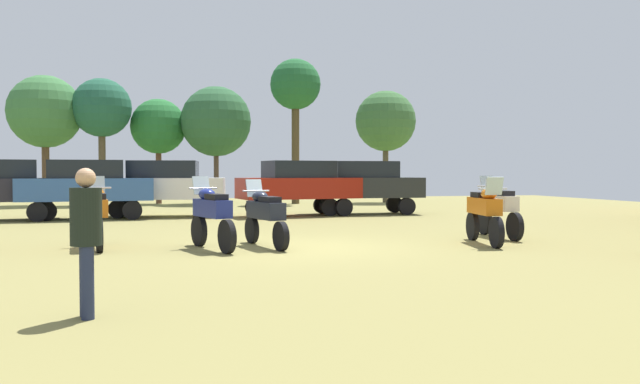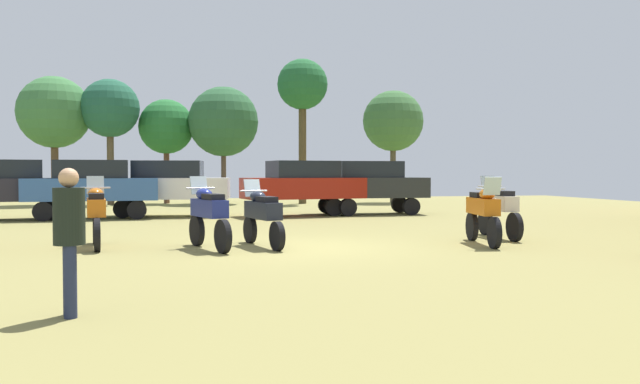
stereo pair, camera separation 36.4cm
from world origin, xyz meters
name	(u,v)px [view 2 (the right image)]	position (x,y,z in m)	size (l,w,h in m)	color
ground_plane	(294,248)	(0.00, 0.00, 0.01)	(44.00, 52.00, 0.02)	olive
motorcycle_2	(209,214)	(-1.77, 0.10, 0.76)	(0.85, 2.11, 1.51)	black
motorcycle_3	(499,207)	(5.20, 0.90, 0.76)	(0.62, 2.28, 1.51)	black
motorcycle_4	(262,214)	(-0.63, 0.33, 0.73)	(0.77, 2.19, 1.44)	black
motorcycle_5	(96,213)	(-4.08, 0.91, 0.76)	(0.64, 2.16, 1.51)	black
motorcycle_7	(483,211)	(4.17, -0.32, 0.76)	(0.68, 2.25, 1.50)	black
car_1	(4,185)	(-8.03, 9.69, 1.19)	(4.56, 2.58, 2.00)	black
car_2	(92,185)	(-5.25, 9.68, 1.19)	(4.41, 2.08, 2.00)	black
car_3	(368,183)	(4.62, 9.93, 1.19)	(4.36, 1.95, 2.00)	black
car_4	(303,184)	(2.05, 9.56, 1.19)	(4.54, 2.49, 2.00)	black
car_5	(169,184)	(-2.72, 10.38, 1.19)	(4.50, 2.34, 2.00)	black
person_2	(69,231)	(-3.56, -5.83, 0.98)	(0.40, 0.40, 1.65)	#232B49
tree_1	(166,127)	(-2.95, 20.21, 3.89)	(2.76, 2.76, 5.28)	brown
tree_2	(302,87)	(3.73, 18.41, 5.85)	(2.53, 2.53, 7.25)	#4E4126
tree_3	(54,113)	(-8.19, 19.72, 4.47)	(3.45, 3.45, 6.20)	brown
tree_5	(393,121)	(8.62, 18.71, 4.26)	(3.17, 3.17, 5.85)	#4D4533
tree_6	(223,122)	(-0.13, 19.47, 4.15)	(3.52, 3.52, 5.90)	brown
tree_8	(110,109)	(-5.59, 19.37, 4.66)	(2.82, 2.82, 6.10)	brown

